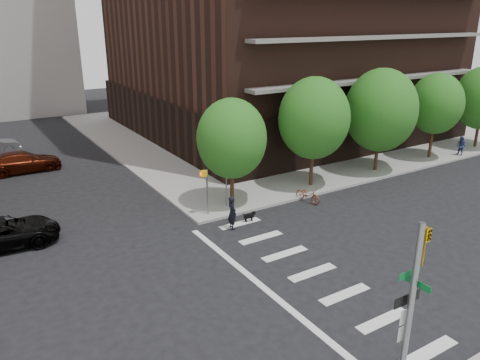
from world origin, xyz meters
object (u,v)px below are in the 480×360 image
object	(u,v)px
parked_car_black	(2,233)
pedestrian_far	(461,146)
parked_car_maroon	(23,162)
dog_walker	(232,213)
scooter	(308,195)
traffic_signal	(405,347)

from	to	relation	value
parked_car_black	pedestrian_far	xyz separation A→B (m)	(32.57, -2.24, 0.19)
parked_car_maroon	dog_walker	xyz separation A→B (m)	(7.82, -16.06, 0.16)
parked_car_maroon	scooter	size ratio (longest dim) A/B	2.87
scooter	dog_walker	xyz separation A→B (m)	(-5.78, -0.81, 0.44)
traffic_signal	parked_car_black	xyz separation A→B (m)	(-7.66, 17.23, -1.97)
parked_car_black	parked_car_maroon	bearing A→B (deg)	-9.12
pedestrian_far	scooter	bearing A→B (deg)	-84.43
parked_car_black	pedestrian_far	bearing A→B (deg)	-90.69
parked_car_maroon	scooter	distance (m)	20.44
scooter	pedestrian_far	world-z (taller)	pedestrian_far
traffic_signal	pedestrian_far	world-z (taller)	traffic_signal
scooter	traffic_signal	bearing A→B (deg)	-133.23
traffic_signal	dog_walker	size ratio (longest dim) A/B	3.30
traffic_signal	parked_car_maroon	bearing A→B (deg)	99.76
parked_car_black	dog_walker	xyz separation A→B (m)	(10.46, -4.05, 0.18)
scooter	pedestrian_far	distance (m)	16.37
dog_walker	pedestrian_far	xyz separation A→B (m)	(22.11, 1.81, 0.01)
dog_walker	parked_car_maroon	bearing A→B (deg)	30.24
traffic_signal	parked_car_black	world-z (taller)	traffic_signal
traffic_signal	dog_walker	distance (m)	13.59
parked_car_black	parked_car_maroon	xyz separation A→B (m)	(2.63, 12.01, 0.02)
traffic_signal	pedestrian_far	size ratio (longest dim) A/B	3.92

